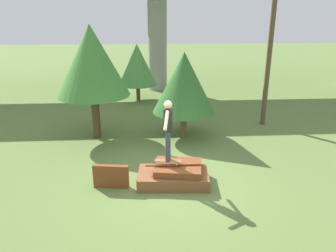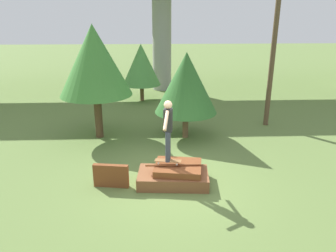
# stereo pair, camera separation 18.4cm
# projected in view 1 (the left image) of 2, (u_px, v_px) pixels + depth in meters

# --- Properties ---
(ground_plane) EXTENTS (80.00, 80.00, 0.00)m
(ground_plane) POSITION_uv_depth(u_px,v_px,m) (173.00, 183.00, 9.17)
(ground_plane) COLOR olive
(scrap_pile) EXTENTS (2.01, 1.31, 0.60)m
(scrap_pile) POSITION_uv_depth(u_px,v_px,m) (174.00, 175.00, 9.11)
(scrap_pile) COLOR brown
(scrap_pile) RESTS_ON ground_plane
(scrap_plank_loose) EXTENTS (0.97, 0.27, 0.66)m
(scrap_plank_loose) POSITION_uv_depth(u_px,v_px,m) (111.00, 176.00, 8.86)
(scrap_plank_loose) COLOR brown
(scrap_plank_loose) RESTS_ON ground_plane
(skateboard) EXTENTS (0.75, 0.33, 0.09)m
(skateboard) POSITION_uv_depth(u_px,v_px,m) (168.00, 161.00, 8.99)
(skateboard) COLOR brown
(skateboard) RESTS_ON scrap_pile
(skater) EXTENTS (0.32, 1.25, 1.70)m
(skater) POSITION_uv_depth(u_px,v_px,m) (168.00, 126.00, 8.65)
(skater) COLOR #383D4C
(skater) RESTS_ON skateboard
(utility_pole) EXTENTS (1.30, 0.20, 8.91)m
(utility_pole) POSITION_uv_depth(u_px,v_px,m) (274.00, 10.00, 12.42)
(utility_pole) COLOR brown
(utility_pole) RESTS_ON ground_plane
(tree_behind_left) EXTENTS (2.29, 2.29, 3.20)m
(tree_behind_left) POSITION_uv_depth(u_px,v_px,m) (184.00, 83.00, 11.83)
(tree_behind_left) COLOR brown
(tree_behind_left) RESTS_ON ground_plane
(tree_behind_right) EXTENTS (2.61, 2.61, 4.15)m
(tree_behind_right) POSITION_uv_depth(u_px,v_px,m) (92.00, 61.00, 11.52)
(tree_behind_right) COLOR #4C3823
(tree_behind_right) RESTS_ON ground_plane
(tree_mid_back) EXTENTS (1.99, 1.99, 2.97)m
(tree_mid_back) POSITION_uv_depth(u_px,v_px,m) (137.00, 65.00, 16.92)
(tree_mid_back) COLOR brown
(tree_mid_back) RESTS_ON ground_plane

